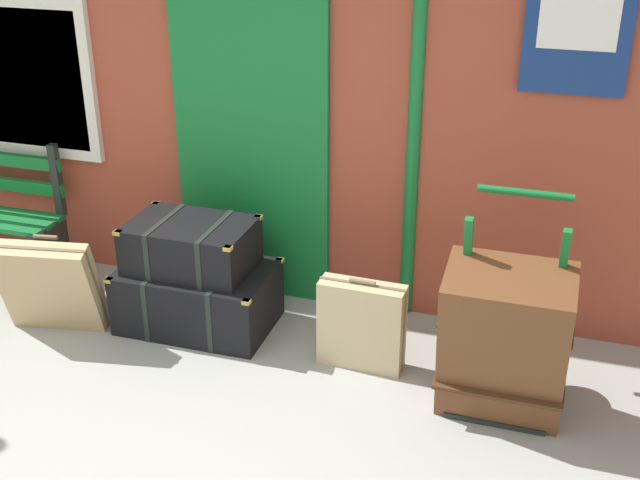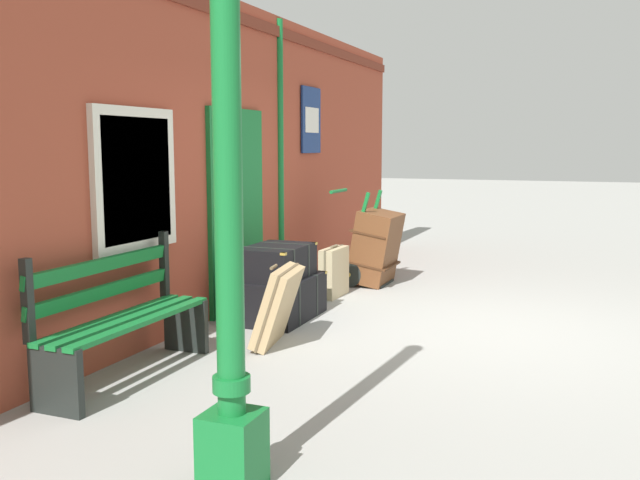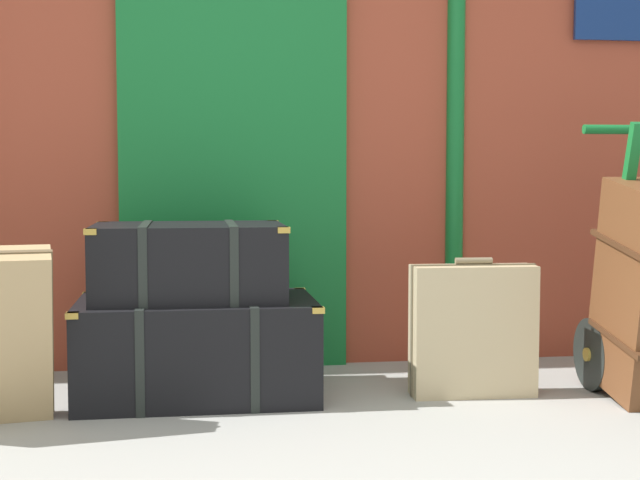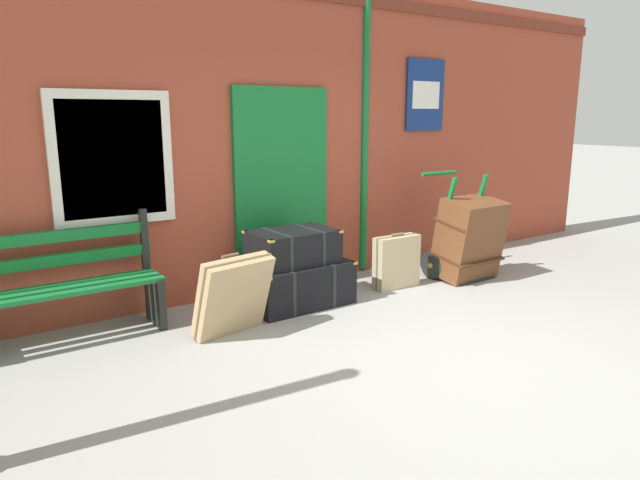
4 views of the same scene
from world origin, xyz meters
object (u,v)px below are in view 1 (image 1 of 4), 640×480
object	(u,v)px
suitcase_caramel	(50,286)
large_brown_trunk	(504,341)
suitcase_cream	(361,325)
steamer_trunk_middle	(191,245)
porters_trolley	(504,355)
steamer_trunk_base	(198,296)

from	to	relation	value
suitcase_caramel	large_brown_trunk	bearing A→B (deg)	0.39
suitcase_cream	steamer_trunk_middle	bearing A→B (deg)	172.76
suitcase_cream	large_brown_trunk	bearing A→B (deg)	-14.69
large_brown_trunk	suitcase_cream	xyz separation A→B (m)	(-0.87, 0.23, -0.19)
porters_trolley	suitcase_caramel	bearing A→B (deg)	-176.10
suitcase_caramel	suitcase_cream	world-z (taller)	suitcase_caramel
steamer_trunk_base	suitcase_cream	bearing A→B (deg)	-6.90
steamer_trunk_middle	large_brown_trunk	size ratio (longest dim) A/B	0.86
steamer_trunk_middle	large_brown_trunk	xyz separation A→B (m)	(2.08, -0.38, -0.11)
steamer_trunk_base	porters_trolley	bearing A→B (deg)	-5.36
suitcase_caramel	suitcase_cream	distance (m)	2.06
steamer_trunk_base	porters_trolley	distance (m)	2.06
porters_trolley	large_brown_trunk	xyz separation A→B (m)	(0.00, -0.18, 0.20)
large_brown_trunk	suitcase_caramel	size ratio (longest dim) A/B	1.34
steamer_trunk_middle	large_brown_trunk	distance (m)	2.12
large_brown_trunk	suitcase_cream	size ratio (longest dim) A/B	1.56
steamer_trunk_base	porters_trolley	size ratio (longest dim) A/B	0.86
steamer_trunk_middle	porters_trolley	xyz separation A→B (m)	(2.08, -0.20, -0.31)
porters_trolley	suitcase_caramel	xyz separation A→B (m)	(-2.92, -0.20, 0.08)
steamer_trunk_middle	large_brown_trunk	world-z (taller)	large_brown_trunk
steamer_trunk_base	large_brown_trunk	size ratio (longest dim) A/B	1.08
porters_trolley	suitcase_caramel	distance (m)	2.92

